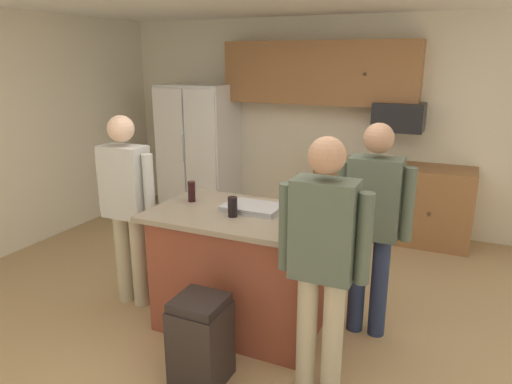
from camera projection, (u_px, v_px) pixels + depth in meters
name	position (u px, v px, depth m)	size (l,w,h in m)	color
floor	(263.00, 327.00, 3.79)	(7.04, 7.04, 0.00)	tan
back_wall	(352.00, 124.00, 5.88)	(6.40, 0.10, 2.60)	beige
cabinet_run_upper	(319.00, 73.00, 5.69)	(2.40, 0.38, 0.75)	#936038
cabinet_run_lower	(392.00, 201.00, 5.60)	(1.80, 0.63, 0.90)	#936038
refrigerator	(199.00, 150.00, 6.43)	(0.94, 0.76, 1.77)	white
microwave_over_range	(399.00, 117.00, 5.34)	(0.56, 0.40, 0.32)	black
kitchen_island	(240.00, 269.00, 3.70)	(1.37, 0.88, 0.97)	brown
person_elder_center	(373.00, 218.00, 3.48)	(0.57, 0.22, 1.66)	#232D4C
person_guest_by_door	(323.00, 254.00, 2.81)	(0.57, 0.22, 1.68)	tan
person_host_foreground	(126.00, 199.00, 3.92)	(0.57, 0.22, 1.66)	tan
glass_stout_tall	(192.00, 192.00, 3.81)	(0.06, 0.06, 0.17)	black
glass_pilsner	(233.00, 207.00, 3.45)	(0.07, 0.07, 0.15)	black
tumbler_amber	(289.00, 211.00, 3.32)	(0.07, 0.07, 0.17)	black
serving_tray	(252.00, 207.00, 3.61)	(0.44, 0.30, 0.04)	#B7B7BC
trash_bin	(201.00, 340.00, 3.09)	(0.34, 0.34, 0.61)	black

